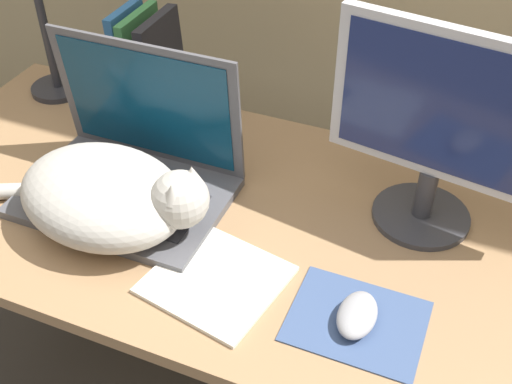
% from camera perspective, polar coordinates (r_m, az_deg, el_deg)
% --- Properties ---
extents(desk, '(1.49, 0.69, 0.75)m').
position_cam_1_polar(desk, '(1.29, -1.29, -4.61)').
color(desk, '#93704C').
rests_on(desk, ground_plane).
extents(laptop, '(0.40, 0.28, 0.29)m').
position_cam_1_polar(laptop, '(1.28, -10.99, 2.09)').
color(laptop, '#4C4C51').
rests_on(laptop, desk).
extents(cat, '(0.46, 0.30, 0.15)m').
position_cam_1_polar(cat, '(1.20, -12.91, -0.30)').
color(cat, '#B2ADA3').
rests_on(cat, desk).
extents(external_monitor, '(0.40, 0.18, 0.39)m').
position_cam_1_polar(external_monitor, '(1.14, 16.08, 5.65)').
color(external_monitor, '#333338').
rests_on(external_monitor, desk).
extents(mousepad, '(0.22, 0.17, 0.00)m').
position_cam_1_polar(mousepad, '(1.07, 8.95, -11.27)').
color(mousepad, '#384C75').
rests_on(mousepad, desk).
extents(computer_mouse, '(0.06, 0.10, 0.03)m').
position_cam_1_polar(computer_mouse, '(1.05, 8.98, -10.74)').
color(computer_mouse, '#99999E').
rests_on(computer_mouse, mousepad).
extents(book_row, '(0.11, 0.16, 0.25)m').
position_cam_1_polar(book_row, '(1.48, -9.50, 10.75)').
color(book_row, '#285B93').
rests_on(book_row, desk).
extents(notepad, '(0.25, 0.24, 0.01)m').
position_cam_1_polar(notepad, '(1.11, -3.56, -7.78)').
color(notepad, silver).
rests_on(notepad, desk).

